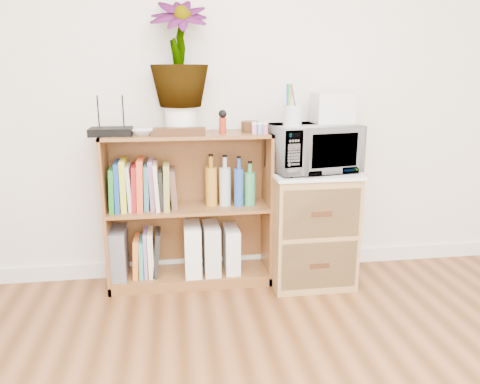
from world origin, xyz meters
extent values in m
cube|color=white|center=(0.00, 2.24, 0.05)|extent=(4.00, 0.02, 0.10)
cube|color=brown|center=(-0.35, 2.10, 0.47)|extent=(1.00, 0.30, 0.95)
cube|color=#9E7542|center=(0.40, 2.02, 0.35)|extent=(0.50, 0.45, 0.70)
imported|color=white|center=(0.40, 2.02, 0.86)|extent=(0.56, 0.43, 0.28)
cylinder|color=silver|center=(0.25, 1.95, 1.06)|extent=(0.11, 0.11, 0.12)
cube|color=silver|center=(0.53, 2.08, 1.09)|extent=(0.23, 0.19, 0.18)
cube|color=black|center=(-0.78, 2.08, 0.97)|extent=(0.24, 0.16, 0.04)
imported|color=silver|center=(-0.60, 2.07, 0.97)|extent=(0.13, 0.13, 0.03)
cylinder|color=white|center=(-0.38, 2.12, 1.03)|extent=(0.18, 0.18, 0.15)
imported|color=#2E7431|center=(-0.38, 2.12, 1.40)|extent=(0.33, 0.33, 0.60)
cube|color=#3D2110|center=(-0.40, 2.00, 0.97)|extent=(0.29, 0.07, 0.05)
cylinder|color=#A42514|center=(-0.14, 2.06, 1.00)|extent=(0.04, 0.04, 0.09)
cylinder|color=#361E0E|center=(0.03, 2.11, 0.98)|extent=(0.11, 0.11, 0.07)
cube|color=pink|center=(0.07, 2.01, 0.98)|extent=(0.11, 0.04, 0.06)
cube|color=slate|center=(-0.79, 2.10, 0.22)|extent=(0.09, 0.24, 0.30)
cube|color=white|center=(-0.34, 2.09, 0.23)|extent=(0.10, 0.25, 0.32)
cube|color=silver|center=(-0.22, 2.09, 0.22)|extent=(0.10, 0.25, 0.31)
cube|color=white|center=(-0.09, 2.09, 0.21)|extent=(0.09, 0.23, 0.28)
cube|color=#207A26|center=(-0.80, 2.10, 0.63)|extent=(0.04, 0.20, 0.26)
cube|color=#193F99|center=(-0.76, 2.10, 0.65)|extent=(0.03, 0.20, 0.29)
cube|color=#CCD532|center=(-0.73, 2.10, 0.65)|extent=(0.04, 0.20, 0.31)
cube|color=beige|center=(-0.70, 2.10, 0.63)|extent=(0.03, 0.20, 0.27)
cube|color=#AA1D22|center=(-0.67, 2.10, 0.63)|extent=(0.04, 0.20, 0.27)
cube|color=#E95129|center=(-0.63, 2.10, 0.65)|extent=(0.05, 0.20, 0.31)
cube|color=teal|center=(-0.60, 2.10, 0.63)|extent=(0.03, 0.20, 0.27)
cube|color=#99679B|center=(-0.57, 2.10, 0.65)|extent=(0.03, 0.20, 0.30)
cube|color=#FEDBC6|center=(-0.54, 2.10, 0.64)|extent=(0.03, 0.20, 0.28)
cube|color=#282828|center=(-0.51, 2.10, 0.62)|extent=(0.03, 0.20, 0.23)
cube|color=#959244|center=(-0.48, 2.10, 0.64)|extent=(0.04, 0.20, 0.28)
cube|color=brown|center=(-0.44, 2.10, 0.62)|extent=(0.05, 0.20, 0.24)
cylinder|color=#B67F22|center=(-0.21, 2.10, 0.65)|extent=(0.07, 0.07, 0.31)
cylinder|color=silver|center=(-0.13, 2.10, 0.65)|extent=(0.07, 0.07, 0.30)
cylinder|color=#2450AC|center=(-0.04, 2.10, 0.65)|extent=(0.06, 0.06, 0.30)
cylinder|color=#369557|center=(0.03, 2.10, 0.63)|extent=(0.07, 0.07, 0.26)
cube|color=orange|center=(-0.68, 2.10, 0.19)|extent=(0.04, 0.19, 0.24)
cube|color=teal|center=(-0.65, 2.10, 0.19)|extent=(0.03, 0.19, 0.23)
cube|color=#9071AA|center=(-0.62, 2.10, 0.21)|extent=(0.02, 0.19, 0.29)
cube|color=#F3E2BD|center=(-0.59, 2.10, 0.21)|extent=(0.03, 0.19, 0.29)
cube|color=black|center=(-0.56, 2.10, 0.21)|extent=(0.06, 0.19, 0.28)
camera|label=1|loc=(-0.44, -0.67, 1.32)|focal=35.00mm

